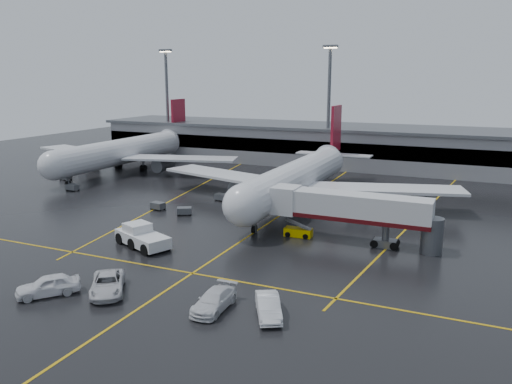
% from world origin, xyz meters
% --- Properties ---
extents(ground, '(220.00, 220.00, 0.00)m').
position_xyz_m(ground, '(0.00, 0.00, 0.00)').
color(ground, black).
rests_on(ground, ground).
extents(apron_line_centre, '(0.25, 90.00, 0.02)m').
position_xyz_m(apron_line_centre, '(0.00, 0.00, 0.01)').
color(apron_line_centre, gold).
rests_on(apron_line_centre, ground).
extents(apron_line_stop, '(60.00, 0.25, 0.02)m').
position_xyz_m(apron_line_stop, '(0.00, -22.00, 0.01)').
color(apron_line_stop, gold).
rests_on(apron_line_stop, ground).
extents(apron_line_left, '(9.99, 69.35, 0.02)m').
position_xyz_m(apron_line_left, '(-20.00, 10.00, 0.01)').
color(apron_line_left, gold).
rests_on(apron_line_left, ground).
extents(apron_line_right, '(7.57, 69.64, 0.02)m').
position_xyz_m(apron_line_right, '(18.00, 10.00, 0.01)').
color(apron_line_right, gold).
rests_on(apron_line_right, ground).
extents(terminal, '(122.00, 19.00, 8.60)m').
position_xyz_m(terminal, '(0.00, 47.93, 4.32)').
color(terminal, gray).
rests_on(terminal, ground).
extents(light_mast_left, '(3.00, 1.20, 25.45)m').
position_xyz_m(light_mast_left, '(-45.00, 42.00, 14.47)').
color(light_mast_left, '#595B60').
rests_on(light_mast_left, ground).
extents(light_mast_mid, '(3.00, 1.20, 25.45)m').
position_xyz_m(light_mast_mid, '(-5.00, 42.00, 14.47)').
color(light_mast_mid, '#595B60').
rests_on(light_mast_mid, ground).
extents(main_airliner, '(48.80, 45.60, 14.10)m').
position_xyz_m(main_airliner, '(0.00, 9.70, 4.21)').
color(main_airliner, silver).
rests_on(main_airliner, ground).
extents(second_airliner, '(48.80, 45.60, 14.10)m').
position_xyz_m(second_airliner, '(-42.00, 21.70, 4.21)').
color(second_airliner, silver).
rests_on(second_airliner, ground).
extents(jet_bridge, '(19.90, 3.40, 6.05)m').
position_xyz_m(jet_bridge, '(11.87, -6.00, 3.93)').
color(jet_bridge, silver).
rests_on(jet_bridge, ground).
extents(pushback_tractor, '(8.08, 5.66, 2.68)m').
position_xyz_m(pushback_tractor, '(-9.63, -17.13, 1.07)').
color(pushback_tractor, silver).
rests_on(pushback_tractor, ground).
extents(belt_loader, '(3.43, 1.71, 2.13)m').
position_xyz_m(belt_loader, '(5.55, -6.21, 0.53)').
color(belt_loader, '#EAC201').
rests_on(belt_loader, ground).
extents(service_van_a, '(5.80, 6.59, 1.69)m').
position_xyz_m(service_van_a, '(-4.52, -29.16, 0.85)').
color(service_van_a, silver).
rests_on(service_van_a, ground).
extents(service_van_b, '(2.44, 5.65, 1.62)m').
position_xyz_m(service_van_b, '(5.87, -28.23, 0.81)').
color(service_van_b, silver).
rests_on(service_van_b, ground).
extents(service_van_c, '(4.03, 5.35, 1.69)m').
position_xyz_m(service_van_c, '(10.50, -27.51, 0.84)').
color(service_van_c, white).
rests_on(service_van_c, ground).
extents(service_van_d, '(5.21, 5.58, 1.86)m').
position_xyz_m(service_van_d, '(-9.00, -31.72, 0.93)').
color(service_van_d, white).
rests_on(service_van_d, ground).
extents(baggage_cart_a, '(2.38, 2.13, 1.12)m').
position_xyz_m(baggage_cart_a, '(-12.45, -3.43, 0.63)').
color(baggage_cart_a, '#595B60').
rests_on(baggage_cart_a, ground).
extents(baggage_cart_b, '(2.19, 1.61, 1.12)m').
position_xyz_m(baggage_cart_b, '(-17.59, -2.46, 0.63)').
color(baggage_cart_b, '#595B60').
rests_on(baggage_cart_b, ground).
extents(baggage_cart_c, '(2.17, 1.57, 1.12)m').
position_xyz_m(baggage_cart_c, '(-11.63, 6.32, 0.63)').
color(baggage_cart_c, '#595B60').
rests_on(baggage_cart_c, ground).
extents(baggage_cart_d, '(2.09, 1.44, 1.12)m').
position_xyz_m(baggage_cart_d, '(-46.42, 9.05, 0.63)').
color(baggage_cart_d, '#595B60').
rests_on(baggage_cart_d, ground).
extents(baggage_cart_e, '(2.07, 1.41, 1.12)m').
position_xyz_m(baggage_cart_e, '(-38.47, 2.45, 0.63)').
color(baggage_cart_e, '#595B60').
rests_on(baggage_cart_e, ground).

